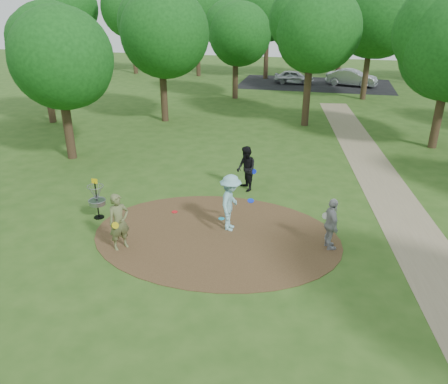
# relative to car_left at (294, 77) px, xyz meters

# --- Properties ---
(ground) EXTENTS (100.00, 100.00, 0.00)m
(ground) POSITION_rel_car_left_xyz_m (-0.03, -29.65, -0.62)
(ground) COLOR #2D5119
(ground) RESTS_ON ground
(dirt_clearing) EXTENTS (8.40, 8.40, 0.02)m
(dirt_clearing) POSITION_rel_car_left_xyz_m (-0.03, -29.65, -0.61)
(dirt_clearing) COLOR #47301C
(dirt_clearing) RESTS_ON ground
(footpath) EXTENTS (7.55, 39.89, 0.01)m
(footpath) POSITION_rel_car_left_xyz_m (6.47, -27.65, -0.62)
(footpath) COLOR #8C7A5B
(footpath) RESTS_ON ground
(parking_lot) EXTENTS (14.00, 8.00, 0.01)m
(parking_lot) POSITION_rel_car_left_xyz_m (1.97, 0.35, -0.62)
(parking_lot) COLOR black
(parking_lot) RESTS_ON ground
(player_observer_with_disc) EXTENTS (0.78, 0.82, 1.88)m
(player_observer_with_disc) POSITION_rel_car_left_xyz_m (-2.79, -31.12, 0.32)
(player_observer_with_disc) COLOR #626A3D
(player_observer_with_disc) RESTS_ON ground
(player_throwing_with_disc) EXTENTS (1.21, 1.31, 2.01)m
(player_throwing_with_disc) POSITION_rel_car_left_xyz_m (0.35, -29.08, 0.38)
(player_throwing_with_disc) COLOR #88C6CC
(player_throwing_with_disc) RESTS_ON ground
(player_walking_with_disc) EXTENTS (1.09, 1.15, 1.88)m
(player_walking_with_disc) POSITION_rel_car_left_xyz_m (0.23, -25.60, 0.32)
(player_walking_with_disc) COLOR black
(player_walking_with_disc) RESTS_ON ground
(player_waiting_with_disc) EXTENTS (0.73, 1.10, 1.74)m
(player_waiting_with_disc) POSITION_rel_car_left_xyz_m (3.71, -29.60, 0.25)
(player_waiting_with_disc) COLOR #9B9B9E
(player_waiting_with_disc) RESTS_ON ground
(disc_ground_cyan) EXTENTS (0.22, 0.22, 0.02)m
(disc_ground_cyan) POSITION_rel_car_left_xyz_m (-0.12, -28.45, -0.59)
(disc_ground_cyan) COLOR #1796B8
(disc_ground_cyan) RESTS_ON dirt_clearing
(disc_ground_red) EXTENTS (0.22, 0.22, 0.02)m
(disc_ground_red) POSITION_rel_car_left_xyz_m (-1.97, -28.31, -0.59)
(disc_ground_red) COLOR red
(disc_ground_red) RESTS_ON dirt_clearing
(car_left) EXTENTS (3.69, 1.55, 1.25)m
(car_left) POSITION_rel_car_left_xyz_m (0.00, 0.00, 0.00)
(car_left) COLOR #B1B5B9
(car_left) RESTS_ON ground
(car_right) EXTENTS (4.75, 2.62, 1.48)m
(car_right) POSITION_rel_car_left_xyz_m (5.23, 0.09, 0.12)
(car_right) COLOR #9EA1A5
(car_right) RESTS_ON ground
(disc_golf_basket) EXTENTS (0.63, 0.63, 1.54)m
(disc_golf_basket) POSITION_rel_car_left_xyz_m (-4.53, -29.35, 0.25)
(disc_golf_basket) COLOR black
(disc_golf_basket) RESTS_ON ground
(tree_ring) EXTENTS (36.77, 45.86, 9.26)m
(tree_ring) POSITION_rel_car_left_xyz_m (2.02, -20.53, 4.52)
(tree_ring) COLOR #332316
(tree_ring) RESTS_ON ground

